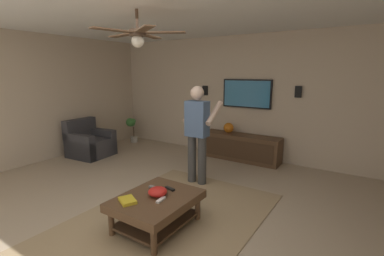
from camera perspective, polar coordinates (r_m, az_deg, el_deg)
The scene contains 19 objects.
ground_plane at distance 3.71m, azimuth -8.55°, elevation -18.62°, with size 8.52×8.52×0.00m, color tan.
wall_back_tv at distance 6.09m, azimuth 12.34°, elevation 6.17°, with size 0.10×7.30×2.63m, color #C6B299.
wall_side_far at distance 6.27m, azimuth -34.41°, elevation 4.58°, with size 6.71×0.10×2.63m, color #C6B299.
area_rug at distance 3.71m, azimuth -5.15°, elevation -18.37°, with size 3.00×2.08×0.01m, color #9E8460.
armchair at distance 6.61m, azimuth -20.48°, elevation -3.04°, with size 0.88×0.89×0.82m.
coffee_table at distance 3.44m, azimuth -7.39°, elevation -15.50°, with size 1.00×0.80×0.40m.
media_console at distance 6.00m, azimuth 9.99°, elevation -3.94°, with size 0.45×1.70×0.55m.
tv at distance 6.03m, azimuth 11.28°, elevation 7.00°, with size 0.05×1.08×0.61m.
person_standing at distance 4.52m, azimuth 1.17°, elevation -0.26°, with size 0.53×0.54×1.64m.
potted_plant_short at distance 7.53m, azimuth -12.41°, elevation 0.41°, with size 0.28×0.28×0.66m.
bowl at distance 3.39m, azimuth -7.15°, elevation -12.98°, with size 0.23×0.23×0.10m, color red.
remote_white at distance 3.29m, azimuth -6.48°, elevation -14.59°, with size 0.15×0.04×0.02m, color white.
remote_black at distance 3.56m, azimuth -4.62°, elevation -12.43°, with size 0.15×0.04×0.02m, color black.
remote_grey at distance 3.61m, azimuth -7.88°, elevation -12.14°, with size 0.15×0.04×0.02m, color slate.
book at distance 3.32m, azimuth -13.24°, elevation -14.44°, with size 0.22×0.16×0.04m, color gold.
vase_round at distance 6.08m, azimuth 7.61°, elevation 0.06°, with size 0.22×0.22×0.22m, color orange.
wall_speaker_left at distance 5.73m, azimuth 21.22°, elevation 7.03°, with size 0.06×0.12×0.22m, color black.
wall_speaker_right at distance 6.50m, azimuth 2.75°, elevation 7.79°, with size 0.06×0.12×0.22m, color black.
ceiling_fan at distance 3.67m, azimuth -11.14°, elevation 18.42°, with size 1.19×1.16×0.46m.
Camera 1 is at (-2.36, -2.18, 1.85)m, focal length 25.69 mm.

